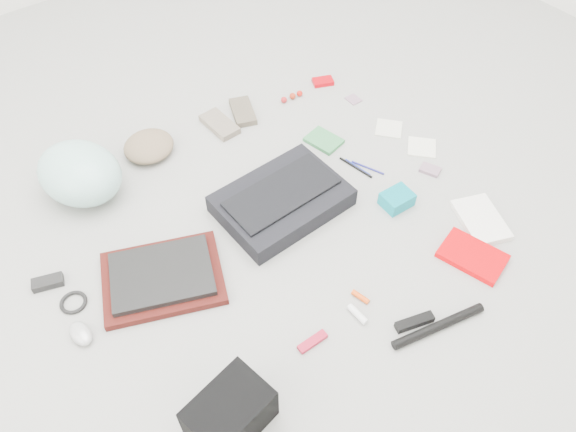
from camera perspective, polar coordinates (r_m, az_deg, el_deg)
ground_plane at (r=1.99m, az=0.00°, el=-0.92°), size 4.00×4.00×0.00m
messenger_bag at (r=2.02m, az=-0.63°, el=1.57°), size 0.45×0.32×0.07m
bag_flap at (r=1.98m, az=-0.64°, el=2.39°), size 0.41×0.19×0.01m
laptop_sleeve at (r=1.89m, az=-12.60°, el=-6.18°), size 0.47×0.42×0.03m
laptop at (r=1.87m, az=-12.72°, el=-5.77°), size 0.39×0.34×0.02m
bike_helmet at (r=2.16m, az=-20.40°, el=4.11°), size 0.36×0.40×0.20m
beanie at (r=2.28m, az=-13.97°, el=6.90°), size 0.24×0.24×0.07m
mitten_left at (r=2.36m, az=-6.96°, el=9.23°), size 0.10×0.18×0.03m
mitten_right at (r=2.42m, az=-4.61°, el=10.53°), size 0.14×0.19×0.03m
power_brick at (r=1.99m, az=-23.22°, el=-6.21°), size 0.11×0.07×0.03m
cable_coil at (r=1.93m, az=-20.96°, el=-8.20°), size 0.10×0.10×0.01m
mouse at (r=1.84m, az=-20.31°, el=-11.12°), size 0.06×0.10×0.04m
camera_bag at (r=1.58m, az=-5.92°, el=-19.36°), size 0.24×0.19×0.14m
multitool at (r=1.73m, az=2.50°, el=-12.64°), size 0.10×0.03×0.02m
toiletry_tube_white at (r=1.79m, az=7.07°, el=-9.87°), size 0.02×0.08×0.02m
toiletry_tube_orange at (r=1.82m, az=7.37°, el=-8.15°), size 0.03×0.06×0.02m
u_lock at (r=1.80m, az=12.73°, el=-10.46°), size 0.13×0.07×0.02m
bike_pump at (r=1.81m, az=15.03°, el=-10.74°), size 0.32×0.10×0.03m
book_red at (r=1.99m, az=18.23°, el=-3.88°), size 0.19×0.24×0.02m
book_white at (r=2.11m, az=18.99°, el=-0.38°), size 0.21×0.25×0.02m
notepad at (r=2.29m, az=3.65°, el=7.67°), size 0.13×0.15×0.02m
pen_blue at (r=2.20m, az=7.11°, el=4.94°), size 0.02×0.12×0.01m
pen_black at (r=2.19m, az=6.90°, el=4.91°), size 0.03×0.16×0.01m
pen_navy at (r=2.20m, az=8.10°, el=4.89°), size 0.06×0.13×0.01m
accordion_wallet at (r=2.07m, az=11.00°, el=1.68°), size 0.11×0.09×0.05m
card_deck at (r=2.23m, az=14.24°, el=4.58°), size 0.08×0.09×0.01m
napkin_top at (r=2.38m, az=10.21°, el=8.74°), size 0.15×0.15×0.01m
napkin_bottom at (r=2.32m, az=13.43°, el=6.81°), size 0.15×0.15×0.01m
lollipop_a at (r=2.47m, az=-0.41°, el=11.72°), size 0.04×0.04×0.03m
lollipop_b at (r=2.49m, az=0.47°, el=12.10°), size 0.04×0.04×0.03m
lollipop_c at (r=2.51m, az=1.19°, el=12.34°), size 0.03×0.03×0.03m
altoids_tin at (r=2.58m, az=3.57°, el=13.48°), size 0.11×0.09×0.02m
stamp_sheet at (r=2.51m, az=6.66°, el=11.69°), size 0.05×0.06×0.00m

